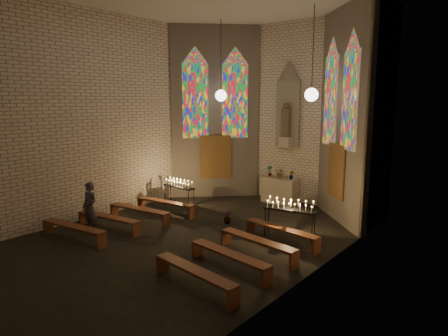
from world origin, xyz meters
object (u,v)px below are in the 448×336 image
at_px(altar, 280,191).
at_px(aisle_flower_pot, 227,217).
at_px(visitor, 90,207).
at_px(votive_stand_left, 179,185).
at_px(votive_stand_right, 290,207).

height_order(altar, aisle_flower_pot, altar).
bearing_deg(visitor, votive_stand_left, 83.19).
bearing_deg(votive_stand_left, visitor, -87.79).
bearing_deg(aisle_flower_pot, votive_stand_left, 172.57).
distance_m(aisle_flower_pot, visitor, 4.35).
height_order(votive_stand_right, visitor, visitor).
xyz_separation_m(aisle_flower_pot, votive_stand_right, (2.32, 0.02, 0.73)).
xyz_separation_m(altar, votive_stand_right, (2.37, -3.38, 0.45)).
bearing_deg(altar, votive_stand_left, -129.66).
xyz_separation_m(votive_stand_left, visitor, (-0.15, -3.67, -0.12)).
distance_m(aisle_flower_pot, votive_stand_left, 2.70).
relative_size(altar, votive_stand_left, 0.96).
bearing_deg(visitor, aisle_flower_pot, 46.18).
relative_size(altar, visitor, 0.89).
distance_m(altar, votive_stand_left, 4.00).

